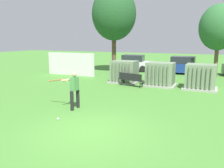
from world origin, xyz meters
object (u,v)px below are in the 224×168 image
Objects in this scene: parked_car_leftmost at (132,63)px; transformer_mid_east at (201,77)px; batter at (74,88)px; sports_ball at (58,119)px; transformer_west at (124,72)px; transformer_mid_west at (160,75)px; park_bench at (131,79)px; parked_car_left_of_center at (182,66)px.

transformer_mid_east is at bearing -43.81° from parked_car_leftmost.
batter is 13.82m from parked_car_leftmost.
transformer_west is at bearing 93.76° from sports_ball.
batter reaches higher than sports_ball.
transformer_mid_west and transformer_mid_east have the same top height.
sports_ball is at bearing -80.33° from batter.
batter is at bearing -96.01° from park_bench.
transformer_west is 0.50× the size of parked_car_left_of_center.
parked_car_left_of_center is (2.64, 15.09, 0.71)m from sports_ball.
transformer_mid_west is at bearing -94.41° from parked_car_left_of_center.
park_bench is 0.42× the size of parked_car_leftmost.
batter reaches higher than parked_car_leftmost.
batter is at bearing -81.47° from parked_car_leftmost.
transformer_west is 0.48× the size of parked_car_leftmost.
parked_car_leftmost reaches higher than park_bench.
transformer_mid_east is at bearing 60.81° from sports_ball.
transformer_mid_west reaches higher than sports_ball.
parked_car_leftmost is (-2.31, 15.19, 0.71)m from sports_ball.
transformer_mid_east reaches higher than park_bench.
parked_car_leftmost is 1.04× the size of parked_car_left_of_center.
transformer_mid_west is 0.48× the size of parked_car_leftmost.
park_bench reaches higher than sports_ball.
park_bench is at bearing -51.21° from transformer_west.
parked_car_leftmost and parked_car_left_of_center have the same top height.
batter is 13.87m from parked_car_left_of_center.
transformer_mid_east is at bearing -1.82° from transformer_west.
parked_car_left_of_center is at bearing 80.07° from sports_ball.
sports_ball is (-2.13, -8.48, -0.74)m from transformer_mid_west.
park_bench is (-4.36, -0.99, -0.25)m from transformer_mid_east.
transformer_mid_west is at bearing -56.48° from parked_car_leftmost.
parked_car_left_of_center is at bearing 63.61° from transformer_west.
sports_ball is (-4.72, -8.45, -0.74)m from transformer_mid_east.
transformer_mid_west is at bearing -2.80° from transformer_west.
transformer_west is at bearing -116.39° from parked_car_left_of_center.
transformer_west is 1.21× the size of batter.
transformer_mid_west is 1.00× the size of transformer_mid_east.
transformer_west is 5.29m from transformer_mid_east.
batter is 1.81m from sports_ball.
park_bench is at bearing -167.19° from transformer_mid_east.
transformer_west is 1.00× the size of transformer_mid_west.
transformer_mid_east is 1.21× the size of batter.
batter is (-0.62, -5.93, 0.44)m from park_bench.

